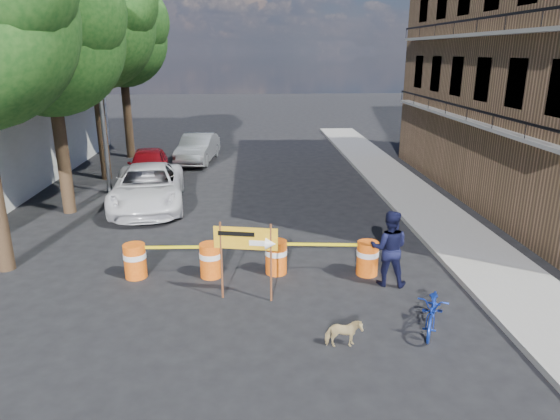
{
  "coord_description": "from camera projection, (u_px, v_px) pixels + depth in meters",
  "views": [
    {
      "loc": [
        -0.21,
        -10.72,
        5.58
      ],
      "look_at": [
        0.61,
        2.71,
        1.3
      ],
      "focal_mm": 32.0,
      "sensor_mm": 36.0,
      "label": 1
    }
  ],
  "objects": [
    {
      "name": "tree_mid_b",
      "position": [
        92.0,
        23.0,
        20.89
      ],
      "size": [
        5.67,
        5.4,
        9.62
      ],
      "color": "#332316",
      "rests_on": "ground"
    },
    {
      "name": "barrel_far_right",
      "position": [
        367.0,
        257.0,
        12.97
      ],
      "size": [
        0.58,
        0.58,
        0.9
      ],
      "color": "#E64F0D",
      "rests_on": "ground"
    },
    {
      "name": "sidewalk_east",
      "position": [
        429.0,
        212.0,
        17.95
      ],
      "size": [
        2.4,
        40.0,
        0.15
      ],
      "primitive_type": "cube",
      "color": "gray",
      "rests_on": "ground"
    },
    {
      "name": "barrel_mid_right",
      "position": [
        276.0,
        256.0,
        13.04
      ],
      "size": [
        0.58,
        0.58,
        0.9
      ],
      "color": "#E64F0D",
      "rests_on": "ground"
    },
    {
      "name": "tree_mid_a",
      "position": [
        49.0,
        38.0,
        16.35
      ],
      "size": [
        5.25,
        5.0,
        8.68
      ],
      "color": "#332316",
      "rests_on": "ground"
    },
    {
      "name": "barrel_mid_left",
      "position": [
        211.0,
        259.0,
        12.85
      ],
      "size": [
        0.58,
        0.58,
        0.9
      ],
      "color": "#E64F0D",
      "rests_on": "ground"
    },
    {
      "name": "detour_sign",
      "position": [
        254.0,
        245.0,
        11.33
      ],
      "size": [
        1.46,
        0.45,
        1.91
      ],
      "rotation": [
        0.0,
        0.0,
        -0.2
      ],
      "color": "#592D19",
      "rests_on": "ground"
    },
    {
      "name": "tree_far",
      "position": [
        122.0,
        39.0,
        25.8
      ],
      "size": [
        5.04,
        4.8,
        8.84
      ],
      "color": "#332316",
      "rests_on": "ground"
    },
    {
      "name": "sedan_silver",
      "position": [
        198.0,
        148.0,
        26.22
      ],
      "size": [
        2.13,
        4.62,
        1.47
      ],
      "primitive_type": "imported",
      "rotation": [
        0.0,
        0.0,
        -0.13
      ],
      "color": "#ABAEB2",
      "rests_on": "ground"
    },
    {
      "name": "ground",
      "position": [
        262.0,
        297.0,
        11.91
      ],
      "size": [
        120.0,
        120.0,
        0.0
      ],
      "primitive_type": "plane",
      "color": "black",
      "rests_on": "ground"
    },
    {
      "name": "bicycle",
      "position": [
        435.0,
        292.0,
        10.27
      ],
      "size": [
        0.91,
        1.07,
        1.71
      ],
      "primitive_type": "imported",
      "rotation": [
        0.0,
        0.0,
        -0.42
      ],
      "color": "#1532AB",
      "rests_on": "ground"
    },
    {
      "name": "sedan_red",
      "position": [
        148.0,
        165.0,
        22.48
      ],
      "size": [
        2.21,
        4.4,
        1.44
      ],
      "primitive_type": "imported",
      "rotation": [
        0.0,
        0.0,
        0.13
      ],
      "color": "maroon",
      "rests_on": "ground"
    },
    {
      "name": "barrel_far_left",
      "position": [
        135.0,
        260.0,
        12.8
      ],
      "size": [
        0.58,
        0.58,
        0.9
      ],
      "color": "#E64F0D",
      "rests_on": "ground"
    },
    {
      "name": "suv_white",
      "position": [
        148.0,
        187.0,
        18.57
      ],
      "size": [
        3.14,
        5.75,
        1.53
      ],
      "primitive_type": "imported",
      "rotation": [
        0.0,
        0.0,
        0.11
      ],
      "color": "white",
      "rests_on": "ground"
    },
    {
      "name": "pedestrian",
      "position": [
        389.0,
        248.0,
        12.28
      ],
      "size": [
        1.1,
        0.95,
        1.93
      ],
      "primitive_type": "imported",
      "rotation": [
        0.0,
        0.0,
        2.88
      ],
      "color": "black",
      "rests_on": "ground"
    },
    {
      "name": "dog",
      "position": [
        344.0,
        334.0,
        9.79
      ],
      "size": [
        0.72,
        0.34,
        0.6
      ],
      "primitive_type": "imported",
      "rotation": [
        0.0,
        0.0,
        1.59
      ],
      "color": "tan",
      "rests_on": "ground"
    },
    {
      "name": "streetlamp",
      "position": [
        101.0,
        84.0,
        19.27
      ],
      "size": [
        1.25,
        0.18,
        8.0
      ],
      "color": "gray",
      "rests_on": "ground"
    }
  ]
}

